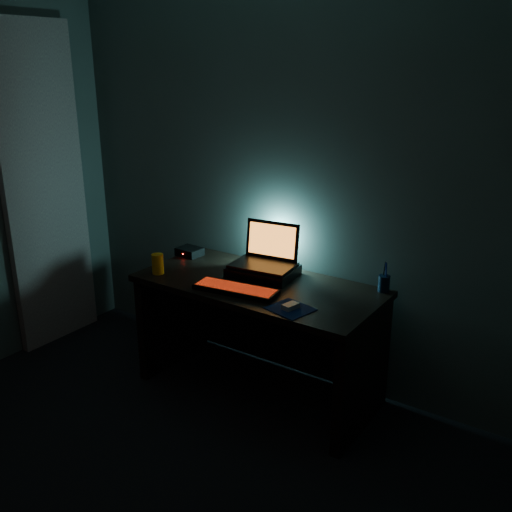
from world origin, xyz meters
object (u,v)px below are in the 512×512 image
at_px(keyboard, 236,289).
at_px(mouse, 291,306).
at_px(laptop, 267,255).
at_px(juice_glass, 158,264).
at_px(router, 190,252).
at_px(pen_cup, 384,283).

bearing_deg(keyboard, mouse, -12.80).
distance_m(laptop, juice_glass, 0.69).
height_order(mouse, router, router).
xyz_separation_m(keyboard, router, (-0.65, 0.35, 0.01)).
bearing_deg(keyboard, laptop, 85.45).
bearing_deg(router, mouse, -17.74).
bearing_deg(router, pen_cup, 8.37).
bearing_deg(mouse, router, 172.88).
xyz_separation_m(mouse, juice_glass, (-0.98, 0.00, 0.05)).
bearing_deg(keyboard, pen_cup, 26.80).
height_order(juice_glass, router, juice_glass).
height_order(laptop, keyboard, laptop).
bearing_deg(mouse, pen_cup, 71.82).
height_order(keyboard, juice_glass, juice_glass).
height_order(laptop, juice_glass, laptop).
distance_m(mouse, router, 1.11).
height_order(laptop, pen_cup, laptop).
bearing_deg(pen_cup, juice_glass, -158.07).
height_order(pen_cup, juice_glass, juice_glass).
bearing_deg(pen_cup, router, -174.18).
relative_size(laptop, pen_cup, 4.23).
distance_m(keyboard, pen_cup, 0.86).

